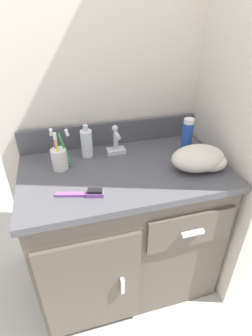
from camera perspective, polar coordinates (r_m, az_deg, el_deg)
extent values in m
plane|color=beige|center=(1.67, -0.26, -22.29)|extent=(6.00, 6.00, 0.00)
cube|color=beige|center=(1.31, -4.29, 20.51)|extent=(1.09, 0.08, 2.20)
cube|color=beige|center=(1.24, 23.85, 17.37)|extent=(0.08, 0.61, 2.20)
cube|color=brown|center=(1.40, -0.30, -13.72)|extent=(0.88, 0.49, 0.71)
cube|color=brown|center=(1.25, -7.19, -24.73)|extent=(0.42, 0.02, 0.57)
cube|color=brown|center=(1.16, 13.94, -12.98)|extent=(0.39, 0.02, 0.17)
cube|color=silver|center=(1.25, -0.77, -24.26)|extent=(0.02, 0.02, 0.09)
cube|color=silver|center=(1.15, 14.36, -13.57)|extent=(0.10, 0.02, 0.01)
cube|color=#4C4C51|center=(1.16, -0.35, -0.80)|extent=(0.91, 0.53, 0.03)
ellipsoid|color=#46464B|center=(1.20, -0.34, -3.68)|extent=(0.38, 0.25, 0.17)
cylinder|color=silver|center=(1.25, -0.33, -6.77)|extent=(0.03, 0.03, 0.01)
cube|color=#4C4C51|center=(1.35, -3.26, 7.57)|extent=(0.91, 0.02, 0.12)
cube|color=silver|center=(1.28, -2.19, 3.77)|extent=(0.09, 0.06, 0.02)
cylinder|color=silver|center=(1.26, -2.24, 5.88)|extent=(0.02, 0.02, 0.08)
cylinder|color=silver|center=(1.21, -1.94, 7.09)|extent=(0.02, 0.06, 0.02)
sphere|color=silver|center=(1.24, -2.43, 8.63)|extent=(0.03, 0.03, 0.03)
cylinder|color=white|center=(1.17, -14.26, 1.87)|extent=(0.07, 0.07, 0.09)
cylinder|color=green|center=(1.15, -13.12, 3.79)|extent=(0.04, 0.01, 0.16)
cube|color=white|center=(1.12, -12.77, 7.54)|extent=(0.02, 0.02, 0.03)
cylinder|color=purple|center=(1.17, -15.18, 3.83)|extent=(0.02, 0.03, 0.16)
cube|color=white|center=(1.14, -16.05, 7.51)|extent=(0.01, 0.02, 0.03)
cylinder|color=yellow|center=(1.13, -14.65, 3.15)|extent=(0.01, 0.02, 0.16)
cube|color=white|center=(1.09, -15.26, 6.72)|extent=(0.01, 0.02, 0.03)
cylinder|color=white|center=(1.24, -8.54, 5.29)|extent=(0.05, 0.05, 0.13)
cylinder|color=silver|center=(1.21, -8.83, 8.60)|extent=(0.02, 0.02, 0.03)
cylinder|color=silver|center=(1.19, -8.79, 8.94)|extent=(0.01, 0.03, 0.01)
cylinder|color=#234CB2|center=(1.30, 13.12, 6.51)|extent=(0.05, 0.05, 0.14)
cylinder|color=white|center=(1.27, 13.58, 9.91)|extent=(0.05, 0.05, 0.02)
cube|color=purple|center=(1.02, -11.89, -5.66)|extent=(0.12, 0.05, 0.01)
cube|color=purple|center=(1.00, -6.74, -5.61)|extent=(0.07, 0.05, 0.02)
cube|color=black|center=(0.99, -6.79, -4.97)|extent=(0.06, 0.04, 0.01)
ellipsoid|color=beige|center=(1.17, 15.39, 2.10)|extent=(0.24, 0.16, 0.11)
ellipsoid|color=silver|center=(1.19, 17.98, 1.28)|extent=(0.14, 0.11, 0.07)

